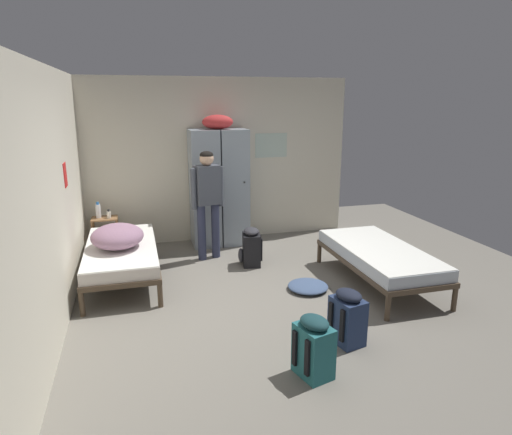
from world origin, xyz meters
TOP-DOWN VIEW (x-y plane):
  - ground_plane at (0.00, 0.00)m, footprint 8.13×8.13m
  - room_backdrop at (-1.16, 1.19)m, footprint 4.39×5.14m
  - locker_bank at (-0.06, 2.26)m, footprint 0.90×0.55m
  - shelf_unit at (-1.83, 2.22)m, footprint 0.38×0.30m
  - bed_right at (1.58, 0.09)m, footprint 0.90×1.90m
  - bed_left_rear at (-1.58, 1.07)m, footprint 0.90×1.90m
  - bedding_heap at (-1.61, 0.97)m, footprint 0.65×0.73m
  - person_traveler at (-0.35, 1.60)m, footprint 0.49×0.28m
  - water_bottle at (-1.91, 2.24)m, footprint 0.07×0.07m
  - lotion_bottle at (-1.76, 2.18)m, footprint 0.06×0.06m
  - backpack_teal at (0.03, -1.53)m, footprint 0.39×0.37m
  - backpack_navy at (0.55, -1.12)m, footprint 0.38×0.37m
  - backpack_black at (0.17, 1.17)m, footprint 0.37×0.36m
  - clothes_pile_denim at (0.64, 0.14)m, footprint 0.50×0.50m

SIDE VIEW (x-z plane):
  - ground_plane at x=0.00m, z-range 0.00..0.00m
  - clothes_pile_denim at x=0.64m, z-range 0.00..0.09m
  - backpack_teal at x=0.03m, z-range -0.02..0.53m
  - backpack_navy at x=0.55m, z-range -0.02..0.53m
  - backpack_black at x=0.17m, z-range -0.02..0.53m
  - shelf_unit at x=-1.83m, z-range 0.06..0.63m
  - bed_right at x=1.58m, z-range 0.14..0.63m
  - bed_left_rear at x=-1.58m, z-range 0.14..0.63m
  - lotion_bottle at x=-1.76m, z-range 0.56..0.69m
  - bedding_heap at x=-1.61m, z-range 0.49..0.78m
  - water_bottle at x=-1.91m, z-range 0.56..0.80m
  - person_traveler at x=-0.35m, z-range 0.16..1.76m
  - locker_bank at x=-0.06m, z-range -0.07..2.00m
  - room_backdrop at x=-1.16m, z-range 0.00..2.64m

